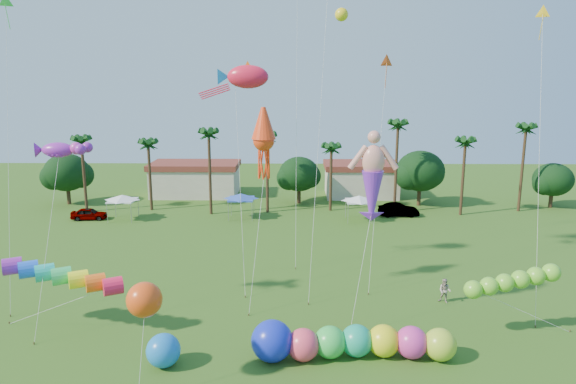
{
  "coord_description": "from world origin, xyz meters",
  "views": [
    {
      "loc": [
        0.45,
        -22.91,
        16.01
      ],
      "look_at": [
        0.0,
        10.0,
        9.0
      ],
      "focal_mm": 32.0,
      "sensor_mm": 36.0,
      "label": 1
    }
  ],
  "objects_px": {
    "caterpillar_inflatable": "(346,342)",
    "blue_ball": "(163,350)",
    "car_a": "(89,214)",
    "car_b": "(399,210)",
    "spectator_b": "(445,291)"
  },
  "relations": [
    {
      "from": "car_b",
      "to": "car_a",
      "type": "bearing_deg",
      "value": 92.85
    },
    {
      "from": "caterpillar_inflatable",
      "to": "blue_ball",
      "type": "distance_m",
      "value": 10.59
    },
    {
      "from": "car_b",
      "to": "blue_ball",
      "type": "bearing_deg",
      "value": 149.1
    },
    {
      "from": "spectator_b",
      "to": "blue_ball",
      "type": "bearing_deg",
      "value": -124.05
    },
    {
      "from": "spectator_b",
      "to": "caterpillar_inflatable",
      "type": "height_order",
      "value": "caterpillar_inflatable"
    },
    {
      "from": "spectator_b",
      "to": "blue_ball",
      "type": "relative_size",
      "value": 0.94
    },
    {
      "from": "caterpillar_inflatable",
      "to": "blue_ball",
      "type": "relative_size",
      "value": 6.16
    },
    {
      "from": "car_b",
      "to": "blue_ball",
      "type": "xyz_separation_m",
      "value": [
        -20.24,
        -34.34,
        0.18
      ]
    },
    {
      "from": "blue_ball",
      "to": "caterpillar_inflatable",
      "type": "bearing_deg",
      "value": 5.52
    },
    {
      "from": "car_b",
      "to": "blue_ball",
      "type": "distance_m",
      "value": 39.86
    },
    {
      "from": "spectator_b",
      "to": "caterpillar_inflatable",
      "type": "relative_size",
      "value": 0.15
    },
    {
      "from": "spectator_b",
      "to": "blue_ball",
      "type": "xyz_separation_m",
      "value": [
        -18.67,
        -9.03,
        0.06
      ]
    },
    {
      "from": "car_a",
      "to": "car_b",
      "type": "height_order",
      "value": "car_b"
    },
    {
      "from": "caterpillar_inflatable",
      "to": "blue_ball",
      "type": "bearing_deg",
      "value": -176.51
    },
    {
      "from": "car_b",
      "to": "spectator_b",
      "type": "relative_size",
      "value": 2.63
    }
  ]
}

